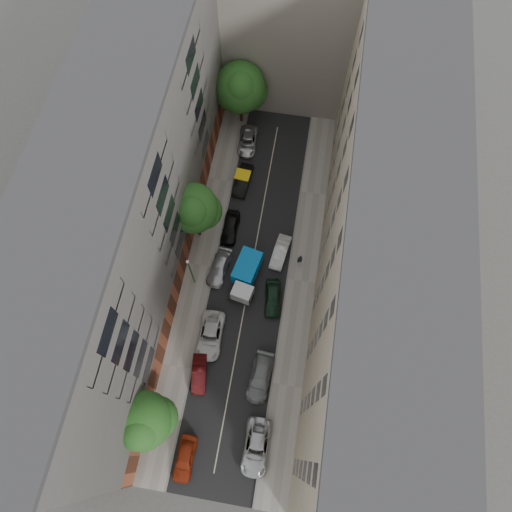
% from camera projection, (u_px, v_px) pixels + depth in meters
% --- Properties ---
extents(ground, '(120.00, 120.00, 0.00)m').
position_uv_depth(ground, '(251.00, 273.00, 49.17)').
color(ground, '#4C4C49').
rests_on(ground, ground).
extents(road_surface, '(8.00, 44.00, 0.02)m').
position_uv_depth(road_surface, '(251.00, 273.00, 49.16)').
color(road_surface, black).
rests_on(road_surface, ground).
extents(sidewalk_left, '(3.00, 44.00, 0.15)m').
position_uv_depth(sidewalk_left, '(201.00, 265.00, 49.46)').
color(sidewalk_left, gray).
rests_on(sidewalk_left, ground).
extents(sidewalk_right, '(3.00, 44.00, 0.15)m').
position_uv_depth(sidewalk_right, '(301.00, 281.00, 48.74)').
color(sidewalk_right, gray).
rests_on(sidewalk_right, ground).
extents(building_left, '(8.00, 44.00, 20.00)m').
position_uv_depth(building_left, '(128.00, 214.00, 40.69)').
color(building_left, '#53504E').
rests_on(building_left, ground).
extents(building_right, '(8.00, 44.00, 20.00)m').
position_uv_depth(building_right, '(375.00, 251.00, 39.26)').
color(building_right, '#BBAD91').
rests_on(building_right, ground).
extents(building_endcap, '(18.00, 12.00, 18.00)m').
position_uv_depth(building_endcap, '(292.00, 18.00, 51.77)').
color(building_endcap, slate).
rests_on(building_endcap, ground).
extents(tarp_truck, '(3.18, 5.84, 2.53)m').
position_uv_depth(tarp_truck, '(246.00, 275.00, 47.60)').
color(tarp_truck, black).
rests_on(tarp_truck, ground).
extents(car_left_0, '(1.68, 4.16, 1.41)m').
position_uv_depth(car_left_0, '(185.00, 459.00, 41.32)').
color(car_left_0, maroon).
rests_on(car_left_0, ground).
extents(car_left_1, '(1.94, 4.05, 1.28)m').
position_uv_depth(car_left_1, '(199.00, 374.00, 44.35)').
color(car_left_1, '#4F0F12').
rests_on(car_left_1, ground).
extents(car_left_2, '(2.51, 5.23, 1.44)m').
position_uv_depth(car_left_2, '(210.00, 336.00, 45.76)').
color(car_left_2, silver).
rests_on(car_left_2, ground).
extents(car_left_3, '(2.39, 4.68, 1.30)m').
position_uv_depth(car_left_3, '(219.00, 268.00, 48.71)').
color(car_left_3, '#B4B3B8').
rests_on(car_left_3, ground).
extents(car_left_4, '(1.71, 4.24, 1.44)m').
position_uv_depth(car_left_4, '(230.00, 227.00, 50.55)').
color(car_left_4, black).
rests_on(car_left_4, ground).
extents(car_left_5, '(1.91, 4.53, 1.46)m').
position_uv_depth(car_left_5, '(243.00, 180.00, 52.95)').
color(car_left_5, black).
rests_on(car_left_5, ground).
extents(car_left_6, '(2.39, 4.74, 1.28)m').
position_uv_depth(car_left_6, '(248.00, 141.00, 55.23)').
color(car_left_6, '#B8B7BC').
rests_on(car_left_6, ground).
extents(car_right_0, '(2.48, 5.27, 1.46)m').
position_uv_depth(car_right_0, '(256.00, 447.00, 41.67)').
color(car_right_0, silver).
rests_on(car_right_0, ground).
extents(car_right_1, '(2.37, 5.08, 1.43)m').
position_uv_depth(car_right_1, '(260.00, 378.00, 44.13)').
color(car_right_1, slate).
rests_on(car_right_1, ground).
extents(car_right_2, '(2.21, 4.40, 1.44)m').
position_uv_depth(car_right_2, '(273.00, 298.00, 47.32)').
color(car_right_2, black).
rests_on(car_right_2, ground).
extents(car_right_3, '(2.03, 4.28, 1.36)m').
position_uv_depth(car_right_3, '(280.00, 252.00, 49.41)').
color(car_right_3, silver).
rests_on(car_right_3, ground).
extents(tree_near, '(5.27, 4.99, 7.63)m').
position_uv_depth(tree_near, '(144.00, 422.00, 38.42)').
color(tree_near, '#382619').
rests_on(tree_near, sidewalk_left).
extents(tree_mid, '(5.40, 5.15, 8.68)m').
position_uv_depth(tree_mid, '(194.00, 210.00, 45.50)').
color(tree_mid, '#382619').
rests_on(tree_mid, sidewalk_left).
extents(tree_far, '(6.02, 5.85, 8.57)m').
position_uv_depth(tree_far, '(241.00, 89.00, 52.00)').
color(tree_far, '#382619').
rests_on(tree_far, sidewalk_left).
extents(lamp_post, '(0.36, 0.36, 5.83)m').
position_uv_depth(lamp_post, '(190.00, 269.00, 45.27)').
color(lamp_post, '#1A5B23').
rests_on(lamp_post, sidewalk_left).
extents(pedestrian, '(0.68, 0.54, 1.63)m').
position_uv_depth(pedestrian, '(300.00, 259.00, 48.76)').
color(pedestrian, black).
rests_on(pedestrian, sidewalk_right).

